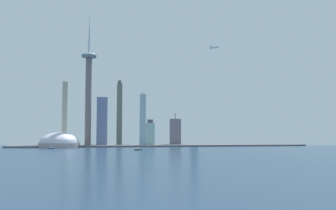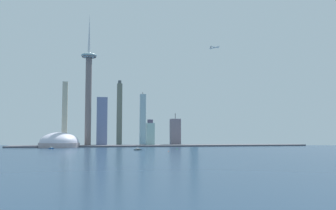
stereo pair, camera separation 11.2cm
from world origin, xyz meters
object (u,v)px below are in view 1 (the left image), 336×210
Objects in this scene: skyscraper_3 at (119,114)px; channel_buoy_1 at (177,148)px; channel_buoy_0 at (168,151)px; skyscraper_2 at (143,120)px; boat_0 at (51,148)px; stadium_dome at (59,143)px; boat_3 at (138,149)px; skyscraper_6 at (150,134)px; observation_tower at (89,84)px; skyscraper_1 at (65,114)px; skyscraper_5 at (175,132)px; airplane at (215,47)px; skyscraper_4 at (194,119)px; skyscraper_0 at (102,122)px.

channel_buoy_1 is (95.98, -262.67, -80.94)m from skyscraper_3.
skyscraper_2 is at bearing 89.82° from channel_buoy_0.
stadium_dome is at bearing 143.85° from boat_0.
skyscraper_6 is at bearing -125.12° from boat_3.
stadium_dome is 30.16× the size of channel_buoy_1.
channel_buoy_0 is at bearing -92.36° from skyscraper_6.
skyscraper_6 is 33.79× the size of channel_buoy_0.
stadium_dome is 314.54m from channel_buoy_0.
skyscraper_1 is at bearing 138.35° from observation_tower.
channel_buoy_0 is at bearing -50.31° from stadium_dome.
skyscraper_2 reaches higher than channel_buoy_0.
skyscraper_2 reaches higher than skyscraper_6.
skyscraper_3 is 11.57× the size of boat_3.
boat_0 is (-289.95, -151.25, -32.88)m from skyscraper_5.
skyscraper_3 reaches higher than boat_0.
channel_buoy_1 is 297.64m from airplane.
airplane is (219.09, -132.75, 156.87)m from skyscraper_3.
skyscraper_2 reaches higher than channel_buoy_1.
skyscraper_3 is 260.14m from boat_0.
skyscraper_1 is at bearing -81.00° from boat_3.
channel_buoy_0 is 0.65× the size of channel_buoy_1.
skyscraper_3 is 11.56× the size of boat_0.
boat_3 is at bearing 122.91° from channel_buoy_0.
skyscraper_3 reaches higher than boat_3.
observation_tower is 4.95× the size of skyscraper_6.
skyscraper_4 is at bearing 161.18° from airplane.
observation_tower reaches higher than stadium_dome.
skyscraper_1 reaches higher than skyscraper_6.
skyscraper_6 reaches higher than channel_buoy_1.
skyscraper_0 is 4.09× the size of airplane.
airplane is (204.19, 156.70, 237.92)m from boat_3.
skyscraper_0 reaches higher than skyscraper_5.
stadium_dome is 0.53× the size of skyscraper_3.
channel_buoy_0 is at bearing -69.93° from skyscraper_0.
skyscraper_5 is at bearing -4.43° from skyscraper_1.
skyscraper_0 is 0.70× the size of skyscraper_3.
boat_3 is at bearing 30.43° from boat_0.
skyscraper_2 reaches higher than boat_3.
boat_3 reaches higher than boat_0.
skyscraper_1 is 281.60m from skyscraper_5.
skyscraper_5 reaches higher than stadium_dome.
skyscraper_3 reaches higher than skyscraper_4.
channel_buoy_1 is at bearing -45.72° from skyscraper_1.
skyscraper_1 is at bearing -174.98° from skyscraper_2.
skyscraper_3 is 201.87m from skyscraper_4.
observation_tower is 11.12× the size of airplane.
skyscraper_5 is 5.62× the size of boat_0.
stadium_dome is at bearing -167.32° from skyscraper_6.
boat_3 is (14.89, -289.44, -81.05)m from skyscraper_3.
skyscraper_5 reaches higher than boat_3.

